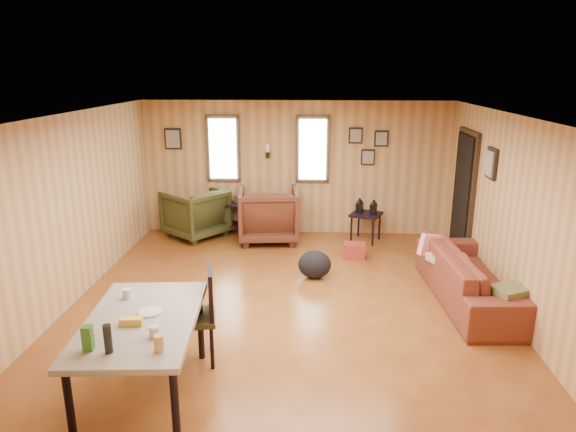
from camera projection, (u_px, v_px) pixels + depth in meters
The scene contains 11 objects.
room at pixel (301, 207), 6.61m from camera, with size 5.54×6.04×2.44m.
sofa at pixel (474, 268), 6.61m from camera, with size 2.33×0.68×0.91m, color maroon.
recliner_brown at pixel (269, 212), 8.95m from camera, with size 1.01×0.95×1.04m, color #4F2417.
recliner_green at pixel (195, 211), 9.18m from camera, with size 0.92×0.87×0.95m, color #313317.
end_table at pixel (231, 212), 9.42m from camera, with size 0.65×0.61×0.71m.
side_table at pixel (366, 212), 8.92m from camera, with size 0.64×0.64×0.77m.
cooler at pixel (354, 251), 8.21m from camera, with size 0.37×0.28×0.25m.
backpack at pixel (315, 265), 7.39m from camera, with size 0.54×0.44×0.41m.
sofa_pillows at pixel (469, 270), 6.42m from camera, with size 1.06×1.68×0.35m.
dining_table at pixel (141, 327), 4.50m from camera, with size 1.08×1.66×1.05m.
dining_chair at pixel (200, 310), 5.20m from camera, with size 0.54×0.54×1.01m.
Camera 1 is at (0.35, -6.11, 2.92)m, focal length 32.00 mm.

